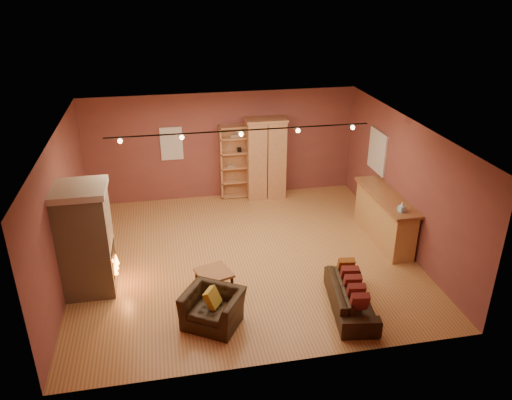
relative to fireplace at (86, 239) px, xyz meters
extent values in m
plane|color=#996536|center=(3.04, 0.60, -1.06)|extent=(7.00, 7.00, 0.00)
plane|color=brown|center=(3.04, 0.60, 1.74)|extent=(7.00, 7.00, 0.00)
cube|color=brown|center=(3.04, 3.85, 0.34)|extent=(7.00, 0.02, 2.80)
cube|color=brown|center=(-0.46, 0.60, 0.34)|extent=(0.02, 6.50, 2.80)
cube|color=brown|center=(6.54, 0.60, 0.34)|extent=(0.02, 6.50, 2.80)
cube|color=tan|center=(-0.01, 0.00, -0.06)|extent=(0.90, 0.90, 2.00)
cube|color=beige|center=(-0.01, 0.00, 1.00)|extent=(0.98, 0.98, 0.12)
cube|color=black|center=(0.40, 0.00, -0.46)|extent=(0.10, 0.65, 0.55)
cone|color=orange|center=(0.46, 0.00, -0.58)|extent=(0.10, 0.10, 0.22)
cube|color=silver|center=(1.74, 3.83, 0.49)|extent=(0.56, 0.04, 0.86)
cube|color=tan|center=(3.35, 3.83, -0.08)|extent=(0.80, 0.04, 1.96)
cube|color=tan|center=(2.97, 3.69, -0.08)|extent=(0.04, 0.31, 1.96)
cube|color=tan|center=(3.73, 3.69, -0.08)|extent=(0.04, 0.31, 1.96)
cube|color=gray|center=(3.22, 3.69, -0.19)|extent=(0.18, 0.12, 0.05)
cube|color=black|center=(3.46, 3.69, 0.25)|extent=(0.10, 0.10, 0.12)
cube|color=tan|center=(3.35, 3.69, -1.02)|extent=(0.80, 0.31, 0.04)
cube|color=tan|center=(3.35, 3.69, -0.61)|extent=(0.80, 0.31, 0.04)
cube|color=tan|center=(3.35, 3.69, -0.21)|extent=(0.80, 0.31, 0.03)
cube|color=tan|center=(3.35, 3.69, 0.19)|extent=(0.80, 0.31, 0.04)
cube|color=tan|center=(3.35, 3.69, 0.59)|extent=(0.80, 0.31, 0.04)
cube|color=tan|center=(3.35, 3.69, 0.88)|extent=(0.80, 0.31, 0.04)
cube|color=tan|center=(4.14, 3.58, -0.02)|extent=(1.00, 0.55, 2.09)
cube|color=#925C35|center=(4.14, 3.31, -0.02)|extent=(0.02, 0.01, 1.99)
cube|color=tan|center=(4.14, 3.58, 1.06)|extent=(1.06, 0.61, 0.06)
cube|color=tan|center=(6.24, 0.74, -0.55)|extent=(0.49, 2.15, 1.03)
cube|color=#925C35|center=(6.24, 0.74, 0.00)|extent=(0.61, 2.27, 0.06)
cube|color=#95CEEE|center=(6.19, -0.07, 0.08)|extent=(0.13, 0.13, 0.11)
cone|color=white|center=(6.19, -0.07, 0.18)|extent=(0.08, 0.08, 0.10)
cube|color=silver|center=(6.51, 2.00, 0.59)|extent=(0.05, 0.90, 1.00)
imported|color=black|center=(4.60, -1.56, -0.72)|extent=(0.76, 1.79, 0.68)
cube|color=maroon|center=(4.52, -2.10, -0.50)|extent=(0.33, 0.27, 0.36)
cube|color=maroon|center=(4.56, -1.83, -0.50)|extent=(0.33, 0.27, 0.36)
cube|color=maroon|center=(4.60, -1.56, -0.50)|extent=(0.33, 0.27, 0.36)
cube|color=maroon|center=(4.65, -1.29, -0.50)|extent=(0.33, 0.27, 0.36)
cube|color=brown|center=(4.69, -1.02, -0.50)|extent=(0.33, 0.27, 0.36)
imported|color=black|center=(2.14, -1.49, -0.65)|extent=(1.13, 1.02, 0.83)
cube|color=gold|center=(2.14, -1.49, -0.54)|extent=(0.36, 0.38, 0.34)
cube|color=#925C35|center=(2.26, -0.59, -0.63)|extent=(0.75, 0.75, 0.05)
cube|color=black|center=(2.01, -0.84, -0.86)|extent=(0.05, 0.05, 0.40)
cube|color=black|center=(2.51, -0.84, -0.86)|extent=(0.05, 0.05, 0.40)
cube|color=black|center=(2.01, -0.34, -0.86)|extent=(0.05, 0.05, 0.40)
cube|color=black|center=(2.51, -0.34, -0.86)|extent=(0.05, 0.05, 0.40)
cylinder|color=black|center=(3.04, 0.80, 1.66)|extent=(5.20, 0.03, 0.03)
sphere|color=#FFD88C|center=(0.74, 0.80, 1.59)|extent=(0.09, 0.09, 0.09)
sphere|color=#FFD88C|center=(1.89, 0.80, 1.59)|extent=(0.09, 0.09, 0.09)
sphere|color=#FFD88C|center=(3.04, 0.80, 1.59)|extent=(0.09, 0.09, 0.09)
sphere|color=#FFD88C|center=(4.19, 0.80, 1.59)|extent=(0.09, 0.09, 0.09)
sphere|color=#FFD88C|center=(5.34, 0.80, 1.59)|extent=(0.09, 0.09, 0.09)
camera|label=1|loc=(1.53, -8.45, 4.49)|focal=35.00mm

